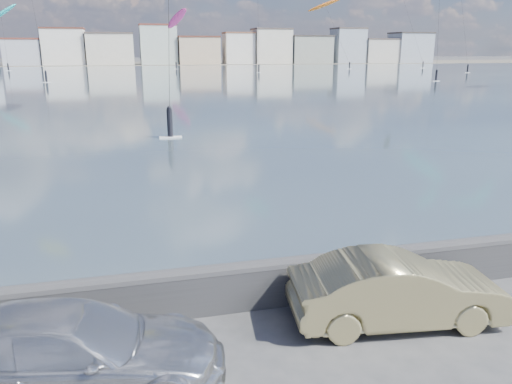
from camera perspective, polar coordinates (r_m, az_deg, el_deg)
bay_water at (r=98.35m, az=-13.73°, el=12.43°), size 500.00×177.00×0.00m
far_shore_strip at (r=206.77m, az=-14.39°, el=14.03°), size 500.00×60.00×0.00m
seawall at (r=10.69m, az=-3.52°, el=-10.63°), size 400.00×0.36×1.08m
far_buildings at (r=192.72m, az=-14.07°, el=15.74°), size 240.79×13.26×14.60m
car_silver at (r=8.88m, az=-20.31°, el=-16.70°), size 5.18×2.77×1.43m
car_champagne at (r=10.60m, az=15.87°, el=-10.71°), size 4.47×2.03×1.42m
kitesurfer_7 at (r=158.71m, az=-27.13°, el=17.61°), size 9.11×13.18×17.65m
kitesurfer_9 at (r=158.49m, az=-9.03°, el=18.95°), size 7.07×17.04×17.56m
kitesurfer_18 at (r=157.90m, az=7.93°, el=20.40°), size 10.76×16.40×20.45m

